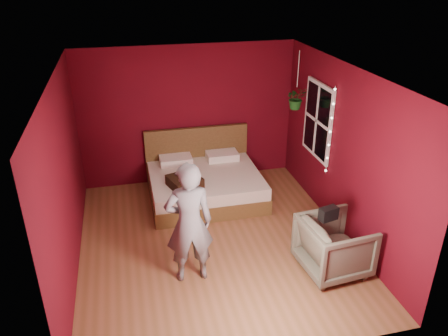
# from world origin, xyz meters

# --- Properties ---
(floor) EXTENTS (4.50, 4.50, 0.00)m
(floor) POSITION_xyz_m (0.00, 0.00, 0.00)
(floor) COLOR brown
(floor) RESTS_ON ground
(room_walls) EXTENTS (4.04, 4.54, 2.62)m
(room_walls) POSITION_xyz_m (0.00, 0.00, 1.68)
(room_walls) COLOR #5B0915
(room_walls) RESTS_ON ground
(window) EXTENTS (0.05, 0.97, 1.27)m
(window) POSITION_xyz_m (1.97, 0.90, 1.50)
(window) COLOR white
(window) RESTS_ON room_walls
(fairy_lights) EXTENTS (0.04, 0.04, 1.45)m
(fairy_lights) POSITION_xyz_m (1.94, 0.37, 1.50)
(fairy_lights) COLOR silver
(fairy_lights) RESTS_ON room_walls
(bed) EXTENTS (1.96, 1.67, 1.08)m
(bed) POSITION_xyz_m (0.13, 1.46, 0.28)
(bed) COLOR brown
(bed) RESTS_ON ground
(person) EXTENTS (0.63, 0.42, 1.72)m
(person) POSITION_xyz_m (-0.48, -0.72, 0.86)
(person) COLOR slate
(person) RESTS_ON ground
(armchair) EXTENTS (0.94, 0.92, 0.79)m
(armchair) POSITION_xyz_m (1.45, -1.01, 0.39)
(armchair) COLOR #63614E
(armchair) RESTS_ON ground
(handbag) EXTENTS (0.27, 0.18, 0.18)m
(handbag) POSITION_xyz_m (1.35, -0.94, 0.88)
(handbag) COLOR black
(handbag) RESTS_ON armchair
(throw_pillow) EXTENTS (0.62, 0.62, 0.17)m
(throw_pillow) POSITION_xyz_m (-0.29, 0.99, 0.58)
(throw_pillow) COLOR black
(throw_pillow) RESTS_ON bed
(hanging_plant) EXTENTS (0.35, 0.30, 0.98)m
(hanging_plant) POSITION_xyz_m (1.69, 1.22, 1.81)
(hanging_plant) COLOR silver
(hanging_plant) RESTS_ON room_walls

